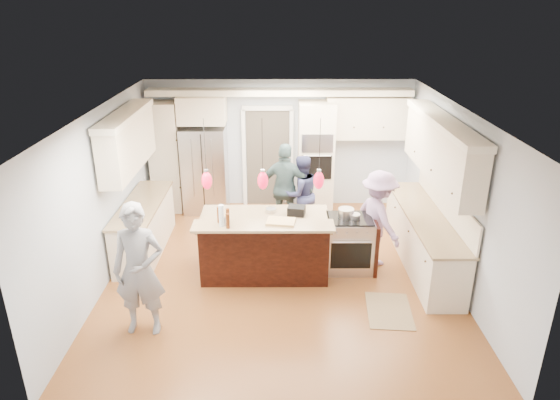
# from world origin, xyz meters

# --- Properties ---
(ground_plane) EXTENTS (6.00, 6.00, 0.00)m
(ground_plane) POSITION_xyz_m (0.00, 0.00, 0.00)
(ground_plane) COLOR #945428
(ground_plane) RESTS_ON ground
(room_shell) EXTENTS (5.54, 6.04, 2.72)m
(room_shell) POSITION_xyz_m (0.00, 0.00, 1.82)
(room_shell) COLOR #B2BCC6
(room_shell) RESTS_ON ground
(refrigerator) EXTENTS (0.90, 0.70, 1.80)m
(refrigerator) POSITION_xyz_m (-1.55, 2.64, 0.90)
(refrigerator) COLOR #B7B7BC
(refrigerator) RESTS_ON ground
(oven_column) EXTENTS (0.72, 0.69, 2.30)m
(oven_column) POSITION_xyz_m (0.75, 2.67, 1.15)
(oven_column) COLOR beige
(oven_column) RESTS_ON ground
(back_upper_cabinets) EXTENTS (5.30, 0.61, 2.54)m
(back_upper_cabinets) POSITION_xyz_m (-0.75, 2.76, 1.67)
(back_upper_cabinets) COLOR beige
(back_upper_cabinets) RESTS_ON ground
(right_counter_run) EXTENTS (0.64, 3.10, 2.51)m
(right_counter_run) POSITION_xyz_m (2.44, 0.30, 1.06)
(right_counter_run) COLOR beige
(right_counter_run) RESTS_ON ground
(left_cabinets) EXTENTS (0.64, 2.30, 2.51)m
(left_cabinets) POSITION_xyz_m (-2.44, 0.80, 1.06)
(left_cabinets) COLOR beige
(left_cabinets) RESTS_ON ground
(kitchen_island) EXTENTS (2.10, 1.46, 1.12)m
(kitchen_island) POSITION_xyz_m (-0.25, 0.07, 0.48)
(kitchen_island) COLOR black
(kitchen_island) RESTS_ON ground
(island_range) EXTENTS (0.82, 0.71, 0.92)m
(island_range) POSITION_xyz_m (1.16, 0.15, 0.46)
(island_range) COLOR #B7B7BC
(island_range) RESTS_ON ground
(pendant_lights) EXTENTS (1.75, 0.15, 1.03)m
(pendant_lights) POSITION_xyz_m (-0.25, -0.51, 1.80)
(pendant_lights) COLOR black
(pendant_lights) RESTS_ON ground
(person_bar_end) EXTENTS (0.69, 0.46, 1.85)m
(person_bar_end) POSITION_xyz_m (-1.85, -1.53, 0.93)
(person_bar_end) COLOR gray
(person_bar_end) RESTS_ON ground
(person_far_left) EXTENTS (0.92, 0.84, 1.53)m
(person_far_left) POSITION_xyz_m (0.40, 1.60, 0.76)
(person_far_left) COLOR #292D51
(person_far_left) RESTS_ON ground
(person_far_right) EXTENTS (1.09, 0.64, 1.75)m
(person_far_right) POSITION_xyz_m (0.11, 1.60, 0.87)
(person_far_right) COLOR #425B5C
(person_far_right) RESTS_ON ground
(person_range_side) EXTENTS (0.99, 1.22, 1.64)m
(person_range_side) POSITION_xyz_m (1.63, 0.34, 0.82)
(person_range_side) COLOR #A07EA9
(person_range_side) RESTS_ON ground
(floor_rug) EXTENTS (0.71, 0.97, 0.01)m
(floor_rug) POSITION_xyz_m (1.58, -1.11, 0.01)
(floor_rug) COLOR #987D53
(floor_rug) RESTS_ON ground
(water_bottle) EXTENTS (0.10, 0.10, 0.33)m
(water_bottle) POSITION_xyz_m (-0.86, -0.59, 1.29)
(water_bottle) COLOR silver
(water_bottle) RESTS_ON kitchen_island
(beer_bottle_a) EXTENTS (0.08, 0.08, 0.24)m
(beer_bottle_a) POSITION_xyz_m (-0.91, -0.46, 1.24)
(beer_bottle_a) COLOR #4C240D
(beer_bottle_a) RESTS_ON kitchen_island
(beer_bottle_b) EXTENTS (0.07, 0.07, 0.23)m
(beer_bottle_b) POSITION_xyz_m (-0.76, -0.66, 1.23)
(beer_bottle_b) COLOR #4C240D
(beer_bottle_b) RESTS_ON kitchen_island
(beer_bottle_c) EXTENTS (0.06, 0.06, 0.21)m
(beer_bottle_c) POSITION_xyz_m (-0.78, -0.45, 1.23)
(beer_bottle_c) COLOR #4C240D
(beer_bottle_c) RESTS_ON kitchen_island
(drink_can) EXTENTS (0.08, 0.08, 0.12)m
(drink_can) POSITION_xyz_m (-0.80, -0.54, 1.18)
(drink_can) COLOR #B7B7BC
(drink_can) RESTS_ON kitchen_island
(cutting_board) EXTENTS (0.46, 0.36, 0.03)m
(cutting_board) POSITION_xyz_m (0.01, -0.47, 1.14)
(cutting_board) COLOR tan
(cutting_board) RESTS_ON kitchen_island
(pot_large) EXTENTS (0.25, 0.25, 0.15)m
(pot_large) POSITION_xyz_m (1.07, 0.18, 0.99)
(pot_large) COLOR #B7B7BC
(pot_large) RESTS_ON island_range
(pot_small) EXTENTS (0.18, 0.18, 0.09)m
(pot_small) POSITION_xyz_m (1.20, 0.09, 0.96)
(pot_small) COLOR #B7B7BC
(pot_small) RESTS_ON island_range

